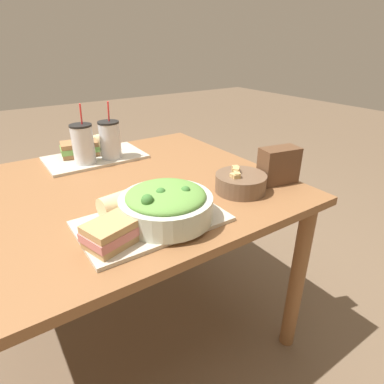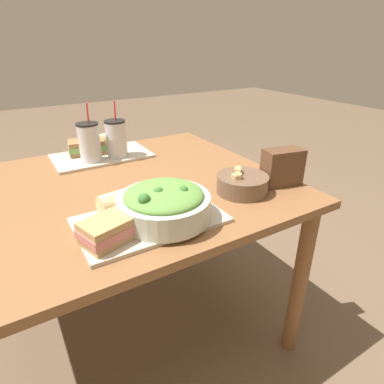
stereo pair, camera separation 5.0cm
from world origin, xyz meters
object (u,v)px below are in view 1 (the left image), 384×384
at_px(salad_bowl, 166,204).
at_px(chip_bag, 279,165).
at_px(sandwich_near, 115,231).
at_px(drink_cup_dark, 84,145).
at_px(drink_cup_red, 110,141).
at_px(soup_bowl, 241,182).
at_px(sandwich_far, 80,149).
at_px(baguette_near, 127,201).
at_px(baguette_far, 91,144).

xyz_separation_m(salad_bowl, chip_bag, (0.50, 0.02, 0.01)).
height_order(sandwich_near, drink_cup_dark, drink_cup_dark).
bearing_deg(drink_cup_red, sandwich_near, -110.67).
xyz_separation_m(salad_bowl, soup_bowl, (0.33, 0.04, -0.03)).
bearing_deg(soup_bowl, drink_cup_dark, 123.27).
height_order(soup_bowl, drink_cup_red, drink_cup_red).
xyz_separation_m(drink_cup_dark, chip_bag, (0.54, -0.59, -0.02)).
relative_size(soup_bowl, sandwich_near, 1.03).
height_order(soup_bowl, drink_cup_dark, drink_cup_dark).
height_order(soup_bowl, sandwich_far, soup_bowl).
distance_m(sandwich_near, sandwich_far, 0.76).
bearing_deg(drink_cup_dark, sandwich_near, -101.08).
distance_m(baguette_near, drink_cup_red, 0.52).
height_order(salad_bowl, sandwich_far, salad_bowl).
bearing_deg(sandwich_far, baguette_far, 41.69).
distance_m(baguette_near, sandwich_far, 0.61).
distance_m(soup_bowl, sandwich_near, 0.50).
relative_size(soup_bowl, drink_cup_dark, 0.72).
xyz_separation_m(sandwich_far, drink_cup_red, (0.11, -0.11, 0.04)).
bearing_deg(baguette_near, chip_bag, -107.00).
bearing_deg(baguette_far, salad_bowl, 159.21).
xyz_separation_m(drink_cup_dark, drink_cup_red, (0.12, -0.00, -0.00)).
height_order(salad_bowl, chip_bag, chip_bag).
xyz_separation_m(salad_bowl, baguette_near, (-0.08, 0.11, -0.02)).
relative_size(soup_bowl, baguette_far, 1.02).
bearing_deg(sandwich_far, drink_cup_dark, -84.84).
height_order(sandwich_near, baguette_near, baguette_near).
height_order(salad_bowl, baguette_far, salad_bowl).
height_order(drink_cup_red, chip_bag, drink_cup_red).
xyz_separation_m(baguette_near, drink_cup_dark, (0.03, 0.50, 0.04)).
height_order(sandwich_far, drink_cup_dark, drink_cup_dark).
bearing_deg(salad_bowl, sandwich_far, 93.00).
distance_m(baguette_far, chip_bag, 0.87).
height_order(soup_bowl, sandwich_near, soup_bowl).
height_order(sandwich_near, sandwich_far, same).
bearing_deg(soup_bowl, drink_cup_red, 114.34).
bearing_deg(baguette_near, salad_bowl, -153.19).
bearing_deg(baguette_near, soup_bowl, -107.95).
xyz_separation_m(salad_bowl, baguette_far, (0.03, 0.76, -0.02)).
bearing_deg(drink_cup_dark, drink_cup_red, -0.00).
bearing_deg(drink_cup_red, baguette_far, 105.47).
bearing_deg(chip_bag, drink_cup_dark, 144.19).
relative_size(sandwich_near, drink_cup_red, 0.71).
bearing_deg(sandwich_far, salad_bowl, -77.30).
relative_size(sandwich_far, drink_cup_red, 0.72).
xyz_separation_m(baguette_near, chip_bag, (0.57, -0.09, 0.02)).
distance_m(baguette_near, drink_cup_dark, 0.50).
height_order(salad_bowl, drink_cup_dark, drink_cup_dark).
bearing_deg(drink_cup_red, drink_cup_dark, 180.00).
bearing_deg(drink_cup_dark, sandwich_far, 85.47).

